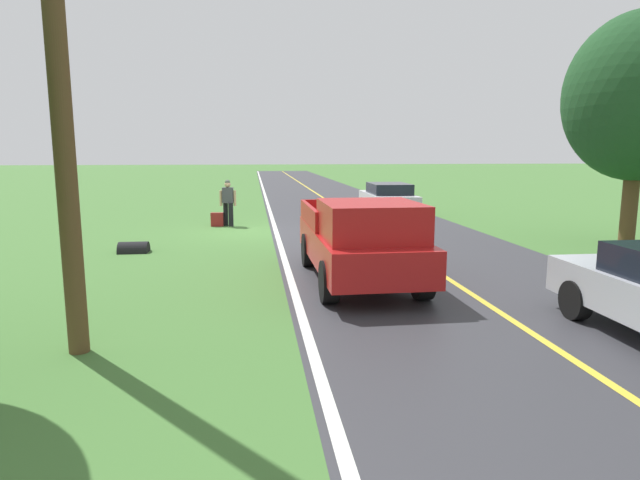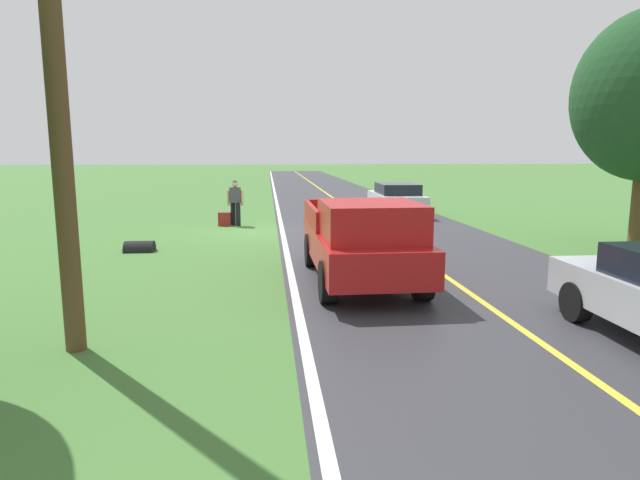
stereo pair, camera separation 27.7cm
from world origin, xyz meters
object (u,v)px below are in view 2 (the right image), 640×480
at_px(hitchhiker_walking, 235,200).
at_px(pickup_truck_passing, 362,239).
at_px(sedan_near_oncoming, 396,198).
at_px(suitcase_carried, 224,219).
at_px(utility_pole_roadside, 51,20).

xyz_separation_m(hitchhiker_walking, pickup_truck_passing, (-3.19, 9.43, -0.01)).
height_order(pickup_truck_passing, sedan_near_oncoming, pickup_truck_passing).
relative_size(hitchhiker_walking, suitcase_carried, 3.38).
relative_size(sedan_near_oncoming, utility_pole_roadside, 0.50).
distance_m(hitchhiker_walking, utility_pole_roadside, 13.44).
height_order(pickup_truck_passing, utility_pole_roadside, utility_pole_roadside).
height_order(suitcase_carried, utility_pole_roadside, utility_pole_roadside).
height_order(suitcase_carried, pickup_truck_passing, pickup_truck_passing).
relative_size(suitcase_carried, utility_pole_roadside, 0.06).
bearing_deg(hitchhiker_walking, pickup_truck_passing, 108.67).
relative_size(hitchhiker_walking, sedan_near_oncoming, 0.39).
distance_m(pickup_truck_passing, utility_pole_roadside, 6.82).
xyz_separation_m(pickup_truck_passing, utility_pole_roadside, (4.73, 3.45, 3.50)).
bearing_deg(sedan_near_oncoming, suitcase_carried, 21.39).
bearing_deg(sedan_near_oncoming, utility_pole_roadside, 61.71).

